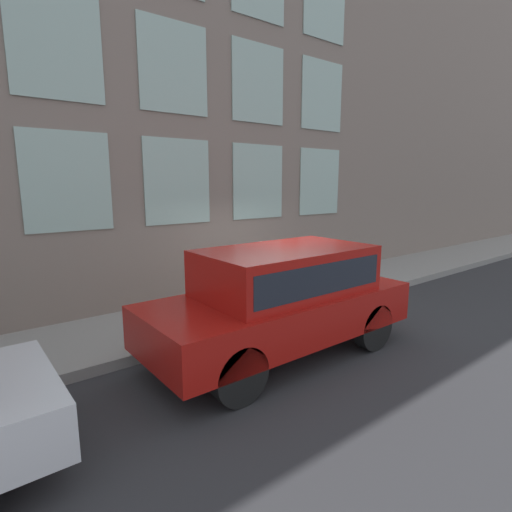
% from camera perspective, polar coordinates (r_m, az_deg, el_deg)
% --- Properties ---
extents(ground_plane, '(80.00, 80.00, 0.00)m').
position_cam_1_polar(ground_plane, '(8.32, 3.95, -9.50)').
color(ground_plane, '#2D2D30').
extents(sidewalk, '(2.27, 60.00, 0.18)m').
position_cam_1_polar(sidewalk, '(9.12, -0.86, -7.08)').
color(sidewalk, gray).
rests_on(sidewalk, ground_plane).
extents(building_facade, '(0.33, 40.00, 11.38)m').
position_cam_1_polar(building_facade, '(10.16, -5.87, 26.76)').
color(building_facade, gray).
rests_on(building_facade, ground_plane).
extents(fire_hydrant, '(0.28, 0.40, 0.78)m').
position_cam_1_polar(fire_hydrant, '(8.21, -0.85, -5.56)').
color(fire_hydrant, '#2D7260').
rests_on(fire_hydrant, sidewalk).
extents(person, '(0.35, 0.23, 1.45)m').
position_cam_1_polar(person, '(8.48, 0.82, -1.73)').
color(person, navy).
rests_on(person, sidewalk).
extents(parked_truck_red_near, '(1.84, 4.55, 1.80)m').
position_cam_1_polar(parked_truck_red_near, '(6.56, 3.86, -5.46)').
color(parked_truck_red_near, black).
rests_on(parked_truck_red_near, ground_plane).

